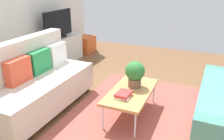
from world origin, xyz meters
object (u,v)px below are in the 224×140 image
storage_trunk (86,44)px  table_book_0 (123,96)px  tv_console (60,51)px  bottle_1 (55,36)px  vase_1 (45,39)px  coffee_table (131,92)px  vase_0 (41,40)px  couch_beige (36,83)px  potted_plant (135,73)px  tv (58,25)px  bottle_0 (52,36)px

storage_trunk → table_book_0: (-2.90, -2.22, 0.21)m
tv_console → bottle_1: bottle_1 is taller
table_book_0 → vase_1: bearing=60.2°
vase_1 → storage_trunk: bearing=-5.6°
coffee_table → storage_trunk: bearing=40.2°
coffee_table → vase_0: 2.62m
table_book_0 → vase_0: 2.68m
coffee_table → tv_console: (1.56, 2.35, -0.07)m
couch_beige → vase_0: couch_beige is taller
storage_trunk → potted_plant: size_ratio=1.30×
tv → bottle_1: tv is taller
vase_0 → bottle_0: bearing=-17.6°
tv_console → storage_trunk: tv_console is taller
vase_0 → bottle_1: 0.41m
couch_beige → tv: 2.21m
storage_trunk → tv: bearing=175.8°
couch_beige → storage_trunk: couch_beige is taller
storage_trunk → vase_1: 1.62m
tv → storage_trunk: size_ratio=1.92×
tv_console → storage_trunk: bearing=-5.2°
vase_0 → vase_1: bearing=0.0°
couch_beige → coffee_table: 1.48m
vase_1 → bottle_1: (0.25, -0.09, 0.02)m
potted_plant → vase_1: (0.99, 2.41, 0.07)m
coffee_table → bottle_1: (1.38, 2.31, 0.34)m
tv → vase_1: size_ratio=6.86×
vase_0 → vase_1: size_ratio=0.96×
bottle_1 → vase_1: bearing=160.5°
coffee_table → potted_plant: potted_plant is taller
potted_plant → vase_1: potted_plant is taller
bottle_0 → potted_plant: bearing=-116.0°
coffee_table → tv: size_ratio=1.10×
storage_trunk → couch_beige: bearing=-164.8°
potted_plant → vase_0: size_ratio=2.88×
tv → table_book_0: (-1.80, -2.30, -0.52)m
vase_1 → bottle_1: size_ratio=0.79×
table_book_0 → vase_0: size_ratio=1.72×
tv_console → coffee_table: bearing=-123.6°
vase_0 → coffee_table: bearing=-112.2°
coffee_table → tv_console: tv_console is taller
vase_1 → bottle_0: 0.17m
coffee_table → vase_1: vase_1 is taller
table_book_0 → couch_beige: bearing=96.3°
couch_beige → tv: tv is taller
storage_trunk → vase_0: size_ratio=3.73×
table_book_0 → storage_trunk: bearing=37.5°
storage_trunk → potted_plant: potted_plant is taller
storage_trunk → potted_plant: 3.41m
storage_trunk → bottle_0: size_ratio=2.39×
storage_trunk → vase_1: size_ratio=3.57×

